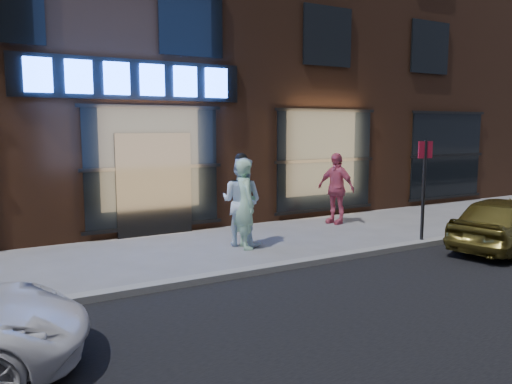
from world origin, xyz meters
TOP-DOWN VIEW (x-y plane):
  - ground at (0.00, 0.00)m, footprint 90.00×90.00m
  - curb at (0.00, 0.00)m, footprint 60.00×0.25m
  - storefront_building at (-0.00, 7.99)m, footprint 30.20×8.28m
  - man_bowtie at (1.25, 1.73)m, footprint 0.58×0.76m
  - man_cap at (1.30, 2.00)m, footprint 1.12×1.17m
  - passerby at (4.61, 2.97)m, footprint 0.76×1.18m
  - gold_sedan at (5.94, -1.02)m, footprint 3.57×2.13m
  - sign_post at (4.71, 0.10)m, footprint 0.36×0.08m

SIDE VIEW (x-z plane):
  - ground at x=0.00m, z-range 0.00..0.00m
  - curb at x=0.00m, z-range 0.00..0.12m
  - gold_sedan at x=5.94m, z-range 0.00..1.14m
  - passerby at x=4.61m, z-range 0.00..1.87m
  - man_bowtie at x=1.25m, z-range 0.00..1.88m
  - man_cap at x=1.30m, z-range 0.00..1.91m
  - sign_post at x=4.71m, z-range 0.24..2.50m
  - storefront_building at x=0.00m, z-range 0.00..10.30m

